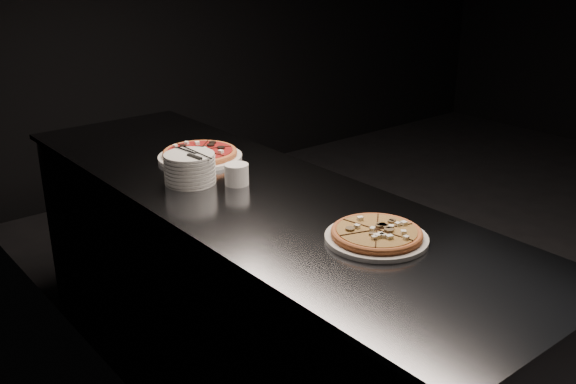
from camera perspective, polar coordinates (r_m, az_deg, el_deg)
floor at (r=4.20m, az=21.01°, el=-4.95°), size 5.00×5.00×0.00m
wall_left at (r=2.01m, az=-12.70°, el=10.77°), size 0.02×5.00×2.80m
counter at (r=2.52m, az=-3.42°, el=-9.49°), size 0.74×2.44×0.92m
pizza_mushroom at (r=1.93m, az=7.87°, el=-3.78°), size 0.35×0.35×0.04m
pizza_tomato at (r=2.67m, az=-7.82°, el=3.37°), size 0.38×0.38×0.04m
plate_stack at (r=2.39m, az=-8.72°, el=2.10°), size 0.19×0.19×0.11m
cutlery at (r=2.36m, az=-8.46°, el=3.39°), size 0.07×0.20×0.01m
ramekin at (r=2.36m, az=-4.59°, el=1.63°), size 0.09×0.09×0.08m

